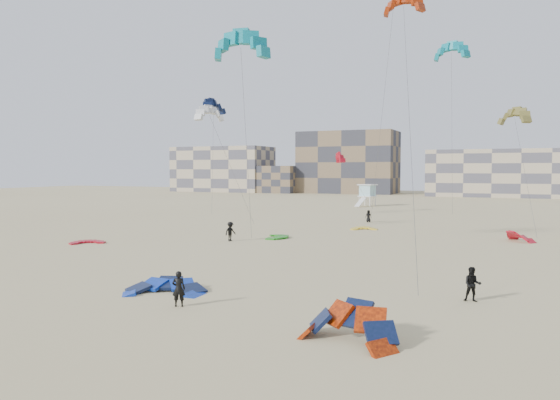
% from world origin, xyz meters
% --- Properties ---
extents(ground, '(320.00, 320.00, 0.00)m').
position_xyz_m(ground, '(0.00, 0.00, 0.00)').
color(ground, tan).
rests_on(ground, ground).
extents(kite_ground_blue, '(5.95, 6.11, 2.58)m').
position_xyz_m(kite_ground_blue, '(-2.10, 3.87, 0.00)').
color(kite_ground_blue, '#122AC2').
rests_on(kite_ground_blue, ground).
extents(kite_ground_orange, '(5.18, 5.18, 4.22)m').
position_xyz_m(kite_ground_orange, '(9.90, -0.47, 0.00)').
color(kite_ground_orange, red).
rests_on(kite_ground_orange, ground).
extents(kite_ground_red, '(4.11, 4.12, 0.56)m').
position_xyz_m(kite_ground_red, '(-21.05, 18.14, 0.00)').
color(kite_ground_red, '#BB052B').
rests_on(kite_ground_red, ground).
extents(kite_ground_green, '(4.31, 4.17, 0.61)m').
position_xyz_m(kite_ground_green, '(-6.40, 29.07, 0.00)').
color(kite_ground_green, green).
rests_on(kite_ground_green, ground).
extents(kite_ground_red_far, '(4.39, 4.35, 2.91)m').
position_xyz_m(kite_ground_red_far, '(16.31, 36.15, 0.00)').
color(kite_ground_red_far, '#BB052B').
rests_on(kite_ground_red_far, ground).
extents(kite_ground_yellow, '(3.69, 3.77, 0.83)m').
position_xyz_m(kite_ground_yellow, '(-0.23, 40.14, 0.00)').
color(kite_ground_yellow, gold).
rests_on(kite_ground_yellow, ground).
extents(kitesurfer_main, '(0.79, 0.68, 1.83)m').
position_xyz_m(kitesurfer_main, '(0.38, 1.67, 0.91)').
color(kitesurfer_main, black).
rests_on(kitesurfer_main, ground).
extents(kitesurfer_b, '(0.96, 0.78, 1.84)m').
position_xyz_m(kitesurfer_b, '(13.98, 8.73, 0.92)').
color(kitesurfer_b, black).
rests_on(kitesurfer_b, ground).
extents(kitesurfer_c, '(1.09, 1.39, 1.89)m').
position_xyz_m(kitesurfer_c, '(-9.47, 24.98, 0.94)').
color(kitesurfer_c, black).
rests_on(kitesurfer_c, ground).
extents(kitesurfer_e, '(0.88, 0.67, 1.60)m').
position_xyz_m(kitesurfer_e, '(-1.97, 49.04, 0.80)').
color(kitesurfer_e, black).
rests_on(kitesurfer_e, ground).
extents(kite_fly_teal_a, '(4.96, 5.60, 17.02)m').
position_xyz_m(kite_fly_teal_a, '(-4.42, 17.69, 16.66)').
color(kite_fly_teal_a, '#0D8BA9').
rests_on(kite_fly_teal_a, ground).
extents(kite_fly_orange, '(8.22, 29.03, 22.93)m').
position_xyz_m(kite_fly_orange, '(5.72, 31.57, 22.47)').
color(kite_fly_orange, red).
rests_on(kite_fly_orange, ground).
extents(kite_fly_grey, '(5.95, 5.25, 13.04)m').
position_xyz_m(kite_fly_grey, '(-14.24, 29.15, 12.77)').
color(kite_fly_grey, white).
rests_on(kite_fly_grey, ground).
extents(kite_fly_olive, '(4.69, 11.03, 12.69)m').
position_xyz_m(kite_fly_olive, '(15.57, 39.20, 12.24)').
color(kite_fly_olive, brown).
rests_on(kite_fly_olive, ground).
extents(kite_fly_navy, '(4.41, 4.24, 15.94)m').
position_xyz_m(kite_fly_navy, '(-21.79, 42.83, 15.29)').
color(kite_fly_navy, '#0F183F').
rests_on(kite_fly_navy, ground).
extents(kite_fly_teal_b, '(5.28, 5.31, 22.66)m').
position_xyz_m(kite_fly_teal_b, '(7.78, 52.70, 22.04)').
color(kite_fly_teal_b, '#0D8BA9').
rests_on(kite_fly_teal_b, ground).
extents(kite_fly_red, '(7.64, 4.25, 8.88)m').
position_xyz_m(kite_fly_red, '(-9.40, 60.21, 8.67)').
color(kite_fly_red, '#BB052B').
rests_on(kite_fly_red, ground).
extents(lifeguard_tower_far, '(3.55, 6.02, 4.15)m').
position_xyz_m(lifeguard_tower_far, '(-10.13, 79.86, 2.06)').
color(lifeguard_tower_far, white).
rests_on(lifeguard_tower_far, ground).
extents(condo_west_a, '(30.00, 15.00, 14.00)m').
position_xyz_m(condo_west_a, '(-70.00, 130.00, 7.00)').
color(condo_west_a, tan).
rests_on(condo_west_a, ground).
extents(condo_west_b, '(28.00, 14.00, 18.00)m').
position_xyz_m(condo_west_b, '(-30.00, 134.00, 9.00)').
color(condo_west_b, brown).
rests_on(condo_west_b, ground).
extents(condo_mid, '(32.00, 16.00, 12.00)m').
position_xyz_m(condo_mid, '(10.00, 130.00, 6.00)').
color(condo_mid, tan).
rests_on(condo_mid, ground).
extents(condo_fill_left, '(12.00, 10.00, 8.00)m').
position_xyz_m(condo_fill_left, '(-50.00, 128.00, 4.00)').
color(condo_fill_left, brown).
rests_on(condo_fill_left, ground).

